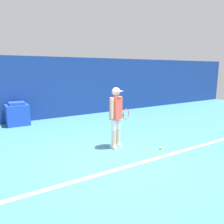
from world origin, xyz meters
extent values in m
plane|color=teal|center=(0.00, 0.00, 0.00)|extent=(24.00, 24.00, 0.00)
cube|color=navy|center=(0.00, 5.06, 1.31)|extent=(24.00, 0.10, 2.63)
cube|color=white|center=(0.00, -0.65, 0.01)|extent=(21.60, 0.10, 0.01)
cylinder|color=beige|center=(0.43, 0.47, 0.25)|extent=(0.12, 0.12, 0.50)
cylinder|color=white|center=(0.43, 0.47, 0.65)|extent=(0.14, 0.14, 0.30)
cube|color=white|center=(0.43, 0.47, 0.04)|extent=(0.10, 0.24, 0.08)
cylinder|color=beige|center=(0.63, 0.56, 0.25)|extent=(0.12, 0.12, 0.50)
cylinder|color=white|center=(0.63, 0.56, 0.65)|extent=(0.14, 0.14, 0.30)
cube|color=white|center=(0.63, 0.56, 0.04)|extent=(0.10, 0.24, 0.08)
cube|color=#E54C38|center=(0.53, 0.52, 1.09)|extent=(0.39, 0.33, 0.59)
sphere|color=beige|center=(0.53, 0.52, 1.53)|extent=(0.22, 0.22, 0.22)
cube|color=white|center=(0.57, 0.43, 1.55)|extent=(0.21, 0.18, 0.02)
cylinder|color=beige|center=(0.35, 0.43, 1.11)|extent=(0.09, 0.09, 0.56)
cylinder|color=beige|center=(0.71, 0.60, 1.11)|extent=(0.09, 0.09, 0.56)
cylinder|color=black|center=(0.80, 0.64, 0.83)|extent=(0.19, 0.11, 0.03)
torus|color=red|center=(1.02, 0.75, 0.83)|extent=(0.30, 0.15, 0.32)
sphere|color=#D1E533|center=(1.46, -0.24, 0.03)|extent=(0.07, 0.07, 0.07)
cube|color=blue|center=(-1.33, 4.59, 0.39)|extent=(0.81, 0.74, 0.79)
cube|color=blue|center=(-1.33, 4.59, 0.84)|extent=(0.56, 0.52, 0.10)
camera|label=1|loc=(-2.56, -4.26, 2.11)|focal=35.00mm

